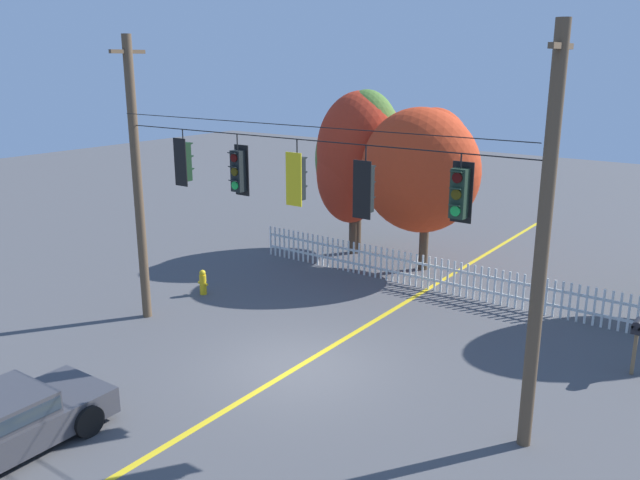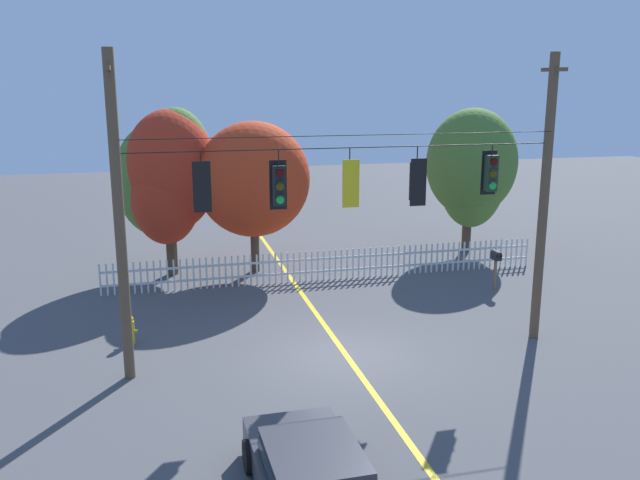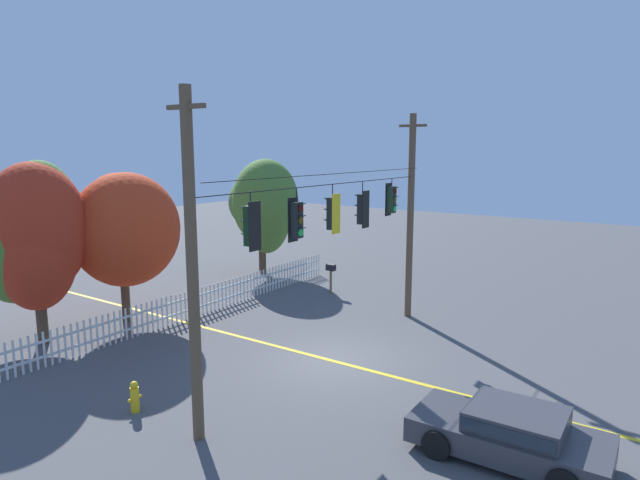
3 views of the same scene
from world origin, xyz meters
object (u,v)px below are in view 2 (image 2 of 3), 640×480
Objects in this scene: traffic_signal_westbound_side at (279,185)px; roadside_mailbox at (496,258)px; traffic_signal_northbound_primary at (350,183)px; autumn_oak_far_east at (253,177)px; traffic_signal_northbound_secondary at (202,186)px; traffic_signal_southbound_primary at (491,173)px; autumn_maple_far_west at (471,166)px; autumn_maple_mid at (164,172)px; traffic_signal_eastbound_side at (417,181)px; fire_hydrant at (131,330)px; parked_car at (312,474)px; autumn_maple_near_fence at (169,178)px.

roadside_mailbox is at bearing 27.39° from traffic_signal_westbound_side.
autumn_oak_far_east reaches higher than traffic_signal_northbound_primary.
autumn_oak_far_east is (-1.18, 8.53, -0.98)m from traffic_signal_northbound_primary.
traffic_signal_southbound_primary is at bearing 0.15° from traffic_signal_northbound_secondary.
autumn_oak_far_east is 9.31m from autumn_maple_far_west.
autumn_maple_mid is at bearing 131.61° from traffic_signal_southbound_primary.
roadside_mailbox is (-1.45, -5.13, -2.55)m from autumn_maple_far_west.
traffic_signal_westbound_side is 5.70m from traffic_signal_southbound_primary.
autumn_oak_far_east is (-2.98, 8.53, -0.95)m from traffic_signal_eastbound_side.
traffic_signal_northbound_primary is 0.26× the size of autumn_oak_far_east.
traffic_signal_northbound_secondary is at bearing -180.00° from traffic_signal_northbound_primary.
autumn_oak_far_east is at bearing 152.02° from roadside_mailbox.
autumn_maple_mid is at bearing 115.16° from traffic_signal_northbound_primary.
traffic_signal_southbound_primary is at bearing -113.76° from autumn_maple_far_west.
autumn_oak_far_east is (-5.08, 8.51, -1.10)m from traffic_signal_southbound_primary.
autumn_maple_mid is at bearing 155.70° from roadside_mailbox.
traffic_signal_westbound_side is at bearing 180.00° from traffic_signal_southbound_primary.
traffic_signal_northbound_secondary is 0.94× the size of traffic_signal_eastbound_side.
traffic_signal_northbound_secondary is at bearing -156.94° from roadside_mailbox.
traffic_signal_eastbound_side is 11.25m from autumn_maple_mid.
traffic_signal_southbound_primary reaches higher than fire_hydrant.
traffic_signal_northbound_primary is 1.09× the size of traffic_signal_southbound_primary.
traffic_signal_northbound_primary is 10.37m from autumn_maple_mid.
autumn_maple_mid is at bearing 165.53° from autumn_oak_far_east.
traffic_signal_northbound_primary reaches higher than parked_car.
traffic_signal_southbound_primary is at bearing -59.16° from autumn_oak_far_east.
traffic_signal_westbound_side is at bearing 84.25° from parked_car.
autumn_maple_far_west is 5.91m from roadside_mailbox.
parked_car is 5.03× the size of fire_hydrant.
traffic_signal_westbound_side is 0.25× the size of autumn_maple_far_west.
autumn_maple_near_fence reaches higher than traffic_signal_southbound_primary.
traffic_signal_northbound_secondary is 1.77× the size of fire_hydrant.
traffic_signal_northbound_secondary is 0.23× the size of autumn_maple_mid.
traffic_signal_northbound_secondary and traffic_signal_southbound_primary have the same top height.
traffic_signal_northbound_primary is at bearing 68.44° from parked_car.
autumn_maple_far_west is (6.28, 9.51, -0.93)m from traffic_signal_eastbound_side.
traffic_signal_southbound_primary is at bearing 0.53° from traffic_signal_eastbound_side.
fire_hydrant is at bearing -101.76° from autumn_maple_near_fence.
autumn_oak_far_east reaches higher than parked_car.
fire_hydrant is 12.46m from roadside_mailbox.
traffic_signal_southbound_primary is 0.22× the size of autumn_maple_mid.
autumn_maple_mid reaches higher than traffic_signal_northbound_primary.
traffic_signal_westbound_side is at bearing -74.45° from autumn_maple_mid.
traffic_signal_northbound_primary is at bearing -130.33° from autumn_maple_far_west.
roadside_mailbox is (10.30, 4.38, -3.57)m from traffic_signal_northbound_secondary.
autumn_maple_far_west is (12.47, 0.15, -0.17)m from autumn_maple_mid.
fire_hydrant is (-13.71, -7.23, -3.29)m from autumn_maple_far_west.
traffic_signal_westbound_side is 0.37× the size of parked_car.
traffic_signal_westbound_side reaches higher than fire_hydrant.
traffic_signal_northbound_secondary is at bearing -179.40° from traffic_signal_westbound_side.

